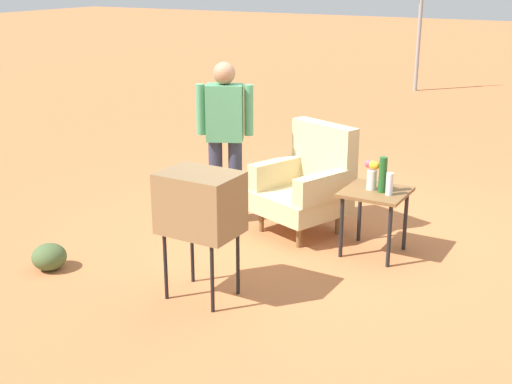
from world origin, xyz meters
TOP-DOWN VIEW (x-y plane):
  - ground_plane at (0.00, 0.00)m, footprint 60.00×60.00m
  - armchair at (-0.13, 0.04)m, footprint 0.98×1.00m
  - side_table at (0.65, -0.19)m, footprint 0.56×0.56m
  - tv_on_stand at (-0.23, -1.68)m, footprint 0.61×0.46m
  - person_standing at (-0.97, -0.13)m, footprint 0.52×0.35m
  - road_sign at (-1.62, 8.57)m, footprint 0.33×0.33m
  - bottle_short_clear at (0.80, -0.25)m, footprint 0.06×0.06m
  - bottle_wine_green at (0.72, -0.20)m, footprint 0.07×0.07m
  - flower_vase at (0.61, -0.17)m, footprint 0.15×0.10m
  - shrub_near at (-1.67, -1.91)m, footprint 0.30×0.30m

SIDE VIEW (x-z plane):
  - ground_plane at x=0.00m, z-range 0.00..0.00m
  - shrub_near at x=-1.67m, z-range 0.00..0.23m
  - armchair at x=-0.13m, z-range -0.03..1.03m
  - side_table at x=0.65m, z-range 0.22..0.82m
  - bottle_short_clear at x=0.80m, z-range 0.61..0.81m
  - flower_vase at x=0.61m, z-range 0.62..0.89m
  - bottle_wine_green at x=0.72m, z-range 0.61..0.93m
  - tv_on_stand at x=-0.23m, z-range 0.27..1.30m
  - person_standing at x=-0.97m, z-range 0.12..1.76m
  - road_sign at x=-1.62m, z-range 0.16..2.60m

